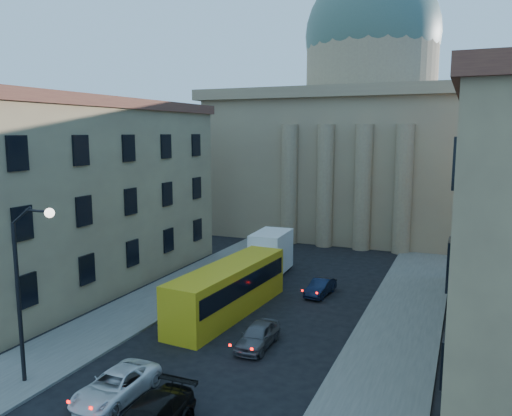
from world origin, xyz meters
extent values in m
cube|color=#585651|center=(-8.50, 18.00, 0.07)|extent=(5.00, 60.00, 0.15)
cube|color=#585651|center=(8.50, 18.00, 0.07)|extent=(5.00, 60.00, 0.15)
cube|color=#876C53|center=(0.00, 56.00, 8.00)|extent=(34.00, 26.00, 16.00)
cube|color=#876C53|center=(0.00, 56.00, 16.40)|extent=(35.50, 27.50, 1.20)
cylinder|color=#876C53|center=(0.00, 56.00, 20.00)|extent=(16.00, 16.00, 8.00)
sphere|color=#445D51|center=(0.00, 56.00, 24.00)|extent=(16.40, 16.40, 16.40)
cube|color=#876C53|center=(-21.00, 54.00, 5.50)|extent=(13.00, 13.00, 11.00)
cone|color=#572C25|center=(-21.00, 54.00, 13.00)|extent=(26.02, 26.02, 4.00)
cylinder|color=#876C53|center=(-6.00, 42.80, 6.50)|extent=(1.80, 1.80, 13.00)
cylinder|color=#876C53|center=(-2.00, 42.80, 6.50)|extent=(1.80, 1.80, 13.00)
cylinder|color=#876C53|center=(2.00, 42.80, 6.50)|extent=(1.80, 1.80, 13.00)
cylinder|color=#876C53|center=(6.00, 42.80, 6.50)|extent=(1.80, 1.80, 13.00)
cube|color=tan|center=(-17.00, 22.00, 7.00)|extent=(11.00, 26.00, 14.00)
cube|color=#572C25|center=(-17.00, 22.00, 14.30)|extent=(11.60, 26.60, 0.80)
cylinder|color=black|center=(-7.50, 8.00, 4.00)|extent=(0.20, 0.20, 8.00)
cylinder|color=black|center=(-6.95, 8.00, 8.35)|extent=(1.30, 0.12, 0.96)
cylinder|color=black|center=(-5.95, 8.00, 8.65)|extent=(1.30, 0.12, 0.12)
sphere|color=white|center=(-5.20, 8.00, 8.60)|extent=(0.44, 0.44, 0.44)
imported|color=silver|center=(-2.40, 8.56, 0.66)|extent=(2.23, 4.75, 1.31)
imported|color=#4C4D51|center=(1.39, 16.34, 0.68)|extent=(1.67, 4.03, 1.37)
imported|color=black|center=(2.17, 26.66, 0.61)|extent=(1.65, 3.82, 1.22)
cube|color=gold|center=(-2.49, 20.50, 1.68)|extent=(3.52, 12.06, 3.35)
cube|color=black|center=(-2.49, 20.50, 2.22)|extent=(3.54, 11.41, 1.19)
cylinder|color=black|center=(-3.87, 16.25, 0.54)|extent=(0.40, 1.10, 1.08)
cylinder|color=black|center=(-1.71, 16.10, 0.54)|extent=(0.40, 1.10, 1.08)
cylinder|color=black|center=(-3.27, 24.89, 0.54)|extent=(0.40, 1.10, 1.08)
cylinder|color=black|center=(-1.11, 24.74, 0.54)|extent=(0.40, 1.10, 1.08)
cube|color=white|center=(-3.30, 27.82, 1.32)|extent=(2.66, 2.77, 2.65)
cube|color=black|center=(-3.24, 26.55, 1.65)|extent=(2.43, 0.25, 1.21)
cube|color=white|center=(-3.44, 30.79, 1.93)|extent=(2.87, 4.75, 3.42)
cylinder|color=black|center=(-4.38, 27.32, 0.50)|extent=(0.36, 1.01, 0.99)
cylinder|color=black|center=(-2.18, 27.43, 0.50)|extent=(0.36, 1.01, 0.99)
cylinder|color=black|center=(-4.59, 31.73, 0.50)|extent=(0.36, 1.01, 0.99)
cylinder|color=black|center=(-2.39, 31.83, 0.50)|extent=(0.36, 1.01, 0.99)
camera|label=1|loc=(11.89, -8.59, 12.16)|focal=35.00mm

